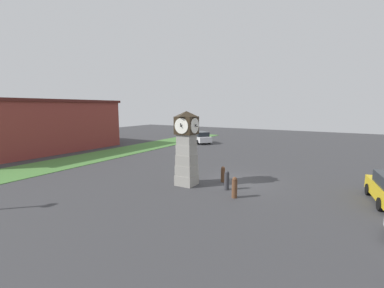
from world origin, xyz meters
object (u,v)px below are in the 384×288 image
object	(u,v)px
clock_tower	(187,148)
car_far_lot	(200,137)
bollard_mid_row	(227,180)
bollard_near_tower	(223,174)
bollard_far_row	(235,187)

from	to	relation	value
clock_tower	car_far_lot	world-z (taller)	clock_tower
clock_tower	bollard_mid_row	size ratio (longest dim) A/B	4.03
bollard_near_tower	bollard_mid_row	xyz separation A→B (m)	(-1.38, -0.84, 0.06)
bollard_near_tower	bollard_far_row	distance (m)	3.01
clock_tower	bollard_mid_row	xyz separation A→B (m)	(0.35, -2.61, -1.82)
car_far_lot	clock_tower	bearing A→B (deg)	-153.94
bollard_near_tower	bollard_far_row	bearing A→B (deg)	-144.55
clock_tower	bollard_far_row	size ratio (longest dim) A/B	4.01
clock_tower	bollard_near_tower	xyz separation A→B (m)	(1.72, -1.77, -1.88)
bollard_mid_row	car_far_lot	world-z (taller)	car_far_lot
bollard_far_row	car_far_lot	bearing A→B (deg)	33.53
bollard_mid_row	bollard_far_row	size ratio (longest dim) A/B	1.00
clock_tower	car_far_lot	bearing A→B (deg)	26.06
clock_tower	bollard_far_row	distance (m)	4.03
bollard_near_tower	bollard_mid_row	bearing A→B (deg)	-148.62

